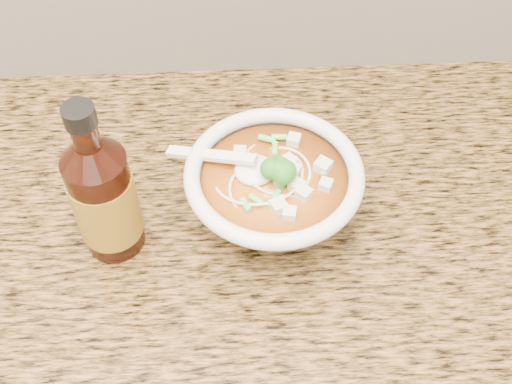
{
  "coord_description": "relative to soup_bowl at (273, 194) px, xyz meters",
  "views": [
    {
      "loc": [
        0.23,
        1.26,
        1.52
      ],
      "look_at": [
        0.25,
        1.71,
        0.95
      ],
      "focal_mm": 45.0,
      "sensor_mm": 36.0,
      "label": 1
    }
  ],
  "objects": [
    {
      "name": "counter_slab",
      "position": [
        -0.27,
        -0.03,
        -0.07
      ],
      "size": [
        4.0,
        0.68,
        0.04
      ],
      "primitive_type": "cube",
      "color": "brown",
      "rests_on": "cabinet"
    },
    {
      "name": "soup_bowl",
      "position": [
        0.0,
        0.0,
        0.0
      ],
      "size": [
        0.22,
        0.2,
        0.11
      ],
      "rotation": [
        0.0,
        0.0,
        0.29
      ],
      "color": "white",
      "rests_on": "counter_slab"
    },
    {
      "name": "hot_sauce_bottle",
      "position": [
        -0.18,
        -0.02,
        0.03
      ],
      "size": [
        0.08,
        0.08,
        0.21
      ],
      "rotation": [
        0.0,
        0.0,
        0.17
      ],
      "color": "#3F1408",
      "rests_on": "counter_slab"
    }
  ]
}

